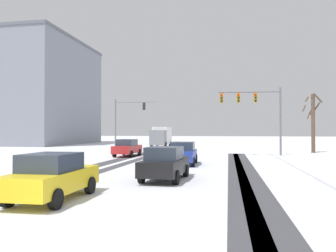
{
  "coord_description": "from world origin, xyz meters",
  "views": [
    {
      "loc": [
        4.77,
        -6.23,
        2.38
      ],
      "look_at": [
        0.0,
        19.23,
        2.8
      ],
      "focal_mm": 34.6,
      "sensor_mm": 36.0,
      "label": 1
    }
  ],
  "objects_px": {
    "car_red_lead": "(127,148)",
    "bare_tree_sidewalk_far": "(313,120)",
    "traffic_signal_near_right": "(255,106)",
    "car_yellow_cab_fourth": "(53,176)",
    "office_building_far_left_block": "(9,94)",
    "box_truck_delivery": "(161,136)",
    "car_black_third": "(165,163)",
    "car_blue_second": "(183,153)",
    "traffic_signal_far_left": "(127,116)"
  },
  "relations": [
    {
      "from": "traffic_signal_near_right",
      "to": "box_truck_delivery",
      "type": "bearing_deg",
      "value": 127.66
    },
    {
      "from": "office_building_far_left_block",
      "to": "traffic_signal_near_right",
      "type": "bearing_deg",
      "value": -28.26
    },
    {
      "from": "car_black_third",
      "to": "car_yellow_cab_fourth",
      "type": "relative_size",
      "value": 1.01
    },
    {
      "from": "car_yellow_cab_fourth",
      "to": "box_truck_delivery",
      "type": "bearing_deg",
      "value": 96.07
    },
    {
      "from": "car_black_third",
      "to": "car_yellow_cab_fourth",
      "type": "distance_m",
      "value": 6.01
    },
    {
      "from": "car_black_third",
      "to": "bare_tree_sidewalk_far",
      "type": "bearing_deg",
      "value": 61.5
    },
    {
      "from": "traffic_signal_far_left",
      "to": "bare_tree_sidewalk_far",
      "type": "distance_m",
      "value": 22.11
    },
    {
      "from": "traffic_signal_near_right",
      "to": "car_red_lead",
      "type": "relative_size",
      "value": 1.57
    },
    {
      "from": "car_red_lead",
      "to": "car_blue_second",
      "type": "distance_m",
      "value": 9.18
    },
    {
      "from": "car_yellow_cab_fourth",
      "to": "office_building_far_left_block",
      "type": "xyz_separation_m",
      "value": [
        -35.17,
        44.72,
        8.77
      ]
    },
    {
      "from": "bare_tree_sidewalk_far",
      "to": "car_black_third",
      "type": "bearing_deg",
      "value": -118.5
    },
    {
      "from": "car_blue_second",
      "to": "office_building_far_left_block",
      "type": "height_order",
      "value": "office_building_far_left_block"
    },
    {
      "from": "box_truck_delivery",
      "to": "office_building_far_left_block",
      "type": "relative_size",
      "value": 0.26
    },
    {
      "from": "office_building_far_left_block",
      "to": "car_red_lead",
      "type": "bearing_deg",
      "value": -38.8
    },
    {
      "from": "car_red_lead",
      "to": "office_building_far_left_block",
      "type": "bearing_deg",
      "value": 141.2
    },
    {
      "from": "car_yellow_cab_fourth",
      "to": "box_truck_delivery",
      "type": "xyz_separation_m",
      "value": [
        -3.98,
        37.4,
        0.82
      ]
    },
    {
      "from": "traffic_signal_near_right",
      "to": "box_truck_delivery",
      "type": "relative_size",
      "value": 0.87
    },
    {
      "from": "office_building_far_left_block",
      "to": "car_yellow_cab_fourth",
      "type": "bearing_deg",
      "value": -51.82
    },
    {
      "from": "traffic_signal_near_right",
      "to": "car_yellow_cab_fourth",
      "type": "xyz_separation_m",
      "value": [
        -8.48,
        -21.25,
        -3.97
      ]
    },
    {
      "from": "bare_tree_sidewalk_far",
      "to": "traffic_signal_far_left",
      "type": "bearing_deg",
      "value": 175.61
    },
    {
      "from": "car_blue_second",
      "to": "box_truck_delivery",
      "type": "xyz_separation_m",
      "value": [
        -6.78,
        24.82,
        0.82
      ]
    },
    {
      "from": "traffic_signal_far_left",
      "to": "office_building_far_left_block",
      "type": "distance_m",
      "value": 32.57
    },
    {
      "from": "traffic_signal_near_right",
      "to": "car_black_third",
      "type": "height_order",
      "value": "traffic_signal_near_right"
    },
    {
      "from": "traffic_signal_near_right",
      "to": "car_red_lead",
      "type": "distance_m",
      "value": 12.77
    },
    {
      "from": "traffic_signal_near_right",
      "to": "car_red_lead",
      "type": "bearing_deg",
      "value": -170.5
    },
    {
      "from": "bare_tree_sidewalk_far",
      "to": "office_building_far_left_block",
      "type": "distance_m",
      "value": 53.44
    },
    {
      "from": "car_red_lead",
      "to": "box_truck_delivery",
      "type": "distance_m",
      "value": 18.17
    },
    {
      "from": "traffic_signal_far_left",
      "to": "car_black_third",
      "type": "distance_m",
      "value": 26.37
    },
    {
      "from": "car_blue_second",
      "to": "car_black_third",
      "type": "height_order",
      "value": "same"
    },
    {
      "from": "traffic_signal_near_right",
      "to": "car_black_third",
      "type": "xyz_separation_m",
      "value": [
        -5.55,
        -16.01,
        -3.97
      ]
    },
    {
      "from": "traffic_signal_far_left",
      "to": "car_red_lead",
      "type": "height_order",
      "value": "traffic_signal_far_left"
    },
    {
      "from": "car_yellow_cab_fourth",
      "to": "bare_tree_sidewalk_far",
      "type": "xyz_separation_m",
      "value": [
        15.16,
        27.77,
        2.78
      ]
    },
    {
      "from": "traffic_signal_far_left",
      "to": "bare_tree_sidewalk_far",
      "type": "xyz_separation_m",
      "value": [
        22.03,
        -1.69,
        -0.8
      ]
    },
    {
      "from": "car_red_lead",
      "to": "bare_tree_sidewalk_far",
      "type": "height_order",
      "value": "bare_tree_sidewalk_far"
    },
    {
      "from": "car_black_third",
      "to": "office_building_far_left_block",
      "type": "relative_size",
      "value": 0.15
    },
    {
      "from": "traffic_signal_near_right",
      "to": "office_building_far_left_block",
      "type": "relative_size",
      "value": 0.23
    },
    {
      "from": "traffic_signal_far_left",
      "to": "box_truck_delivery",
      "type": "xyz_separation_m",
      "value": [
        2.89,
        7.94,
        -2.76
      ]
    },
    {
      "from": "bare_tree_sidewalk_far",
      "to": "office_building_far_left_block",
      "type": "xyz_separation_m",
      "value": [
        -50.33,
        16.95,
        5.99
      ]
    },
    {
      "from": "car_blue_second",
      "to": "office_building_far_left_block",
      "type": "relative_size",
      "value": 0.15
    },
    {
      "from": "box_truck_delivery",
      "to": "bare_tree_sidewalk_far",
      "type": "relative_size",
      "value": 1.15
    },
    {
      "from": "traffic_signal_near_right",
      "to": "car_black_third",
      "type": "bearing_deg",
      "value": -109.12
    },
    {
      "from": "car_yellow_cab_fourth",
      "to": "bare_tree_sidewalk_far",
      "type": "distance_m",
      "value": 31.76
    },
    {
      "from": "car_black_third",
      "to": "office_building_far_left_block",
      "type": "bearing_deg",
      "value": 133.99
    },
    {
      "from": "traffic_signal_near_right",
      "to": "bare_tree_sidewalk_far",
      "type": "bearing_deg",
      "value": 44.31
    },
    {
      "from": "traffic_signal_near_right",
      "to": "car_yellow_cab_fourth",
      "type": "height_order",
      "value": "traffic_signal_near_right"
    },
    {
      "from": "traffic_signal_far_left",
      "to": "car_black_third",
      "type": "xyz_separation_m",
      "value": [
        9.8,
        -24.21,
        -3.58
      ]
    },
    {
      "from": "traffic_signal_far_left",
      "to": "car_black_third",
      "type": "bearing_deg",
      "value": -67.96
    },
    {
      "from": "traffic_signal_far_left",
      "to": "bare_tree_sidewalk_far",
      "type": "bearing_deg",
      "value": -4.39
    },
    {
      "from": "traffic_signal_near_right",
      "to": "bare_tree_sidewalk_far",
      "type": "xyz_separation_m",
      "value": [
        6.68,
        6.52,
        -1.19
      ]
    },
    {
      "from": "traffic_signal_far_left",
      "to": "car_blue_second",
      "type": "relative_size",
      "value": 1.57
    }
  ]
}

